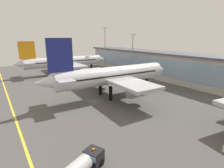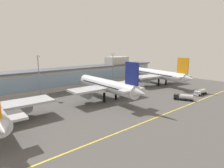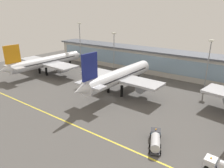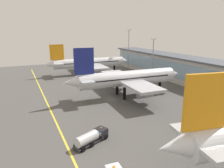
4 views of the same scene
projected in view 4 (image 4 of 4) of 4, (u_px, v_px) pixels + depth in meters
name	position (u px, v px, depth m)	size (l,w,h in m)	color
ground_plane	(110.00, 99.00, 78.80)	(190.27, 190.27, 0.00)	#514F4C
taxiway_centreline_stripe	(49.00, 108.00, 69.96)	(152.22, 0.50, 0.01)	yellow
terminal_building	(202.00, 73.00, 93.37)	(138.91, 14.00, 17.81)	beige
airliner_near_left	(89.00, 63.00, 122.75)	(39.71, 50.39, 17.55)	black
airliner_near_right	(127.00, 79.00, 80.71)	(36.92, 48.69, 19.27)	black
fuel_tanker_truck	(92.00, 137.00, 48.02)	(5.99, 9.24, 2.90)	black
apron_light_mast_west	(129.00, 44.00, 131.33)	(1.80, 1.80, 25.39)	gray
apron_light_mast_east	(153.00, 52.00, 109.12)	(1.80, 1.80, 21.09)	gray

